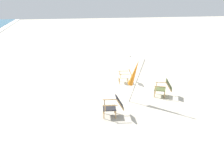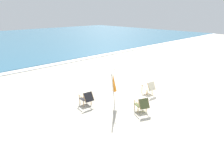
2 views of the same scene
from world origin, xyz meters
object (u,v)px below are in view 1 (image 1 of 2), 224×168
beach_chair_far_center (164,87)px  umbrella_furled_orange (134,73)px  beach_chair_mid_center (114,105)px  beach_chair_back_left (126,75)px

beach_chair_far_center → umbrella_furled_orange: 1.84m
umbrella_furled_orange → beach_chair_mid_center: bearing=134.1°
beach_chair_back_left → beach_chair_mid_center: 3.98m
beach_chair_back_left → beach_chair_mid_center: bearing=159.1°
beach_chair_back_left → beach_chair_far_center: 2.46m
beach_chair_back_left → umbrella_furled_orange: umbrella_furled_orange is taller
beach_chair_far_center → umbrella_furled_orange: umbrella_furled_orange is taller
beach_chair_mid_center → umbrella_furled_orange: (1.02, -1.05, 0.88)m
beach_chair_far_center → umbrella_furled_orange: bearing=108.9°
beach_chair_back_left → umbrella_furled_orange: 2.86m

